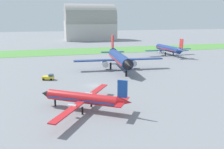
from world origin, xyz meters
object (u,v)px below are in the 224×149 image
object	(u,v)px
airplane_parked_jet_far	(169,49)
airplane_foreground_turboprop	(84,98)
airplane_midfield_jet	(119,58)
pushback_tug_near_gate	(49,77)

from	to	relation	value
airplane_parked_jet_far	airplane_foreground_turboprop	world-z (taller)	airplane_parked_jet_far
airplane_parked_jet_far	airplane_foreground_turboprop	size ratio (longest dim) A/B	1.27
airplane_midfield_jet	airplane_parked_jet_far	bearing A→B (deg)	131.45
airplane_foreground_turboprop	pushback_tug_near_gate	size ratio (longest dim) A/B	5.41
airplane_midfield_jet	pushback_tug_near_gate	xyz separation A→B (m)	(-26.82, -9.10, -3.55)
airplane_midfield_jet	pushback_tug_near_gate	distance (m)	28.54
airplane_parked_jet_far	pushback_tug_near_gate	distance (m)	72.67
airplane_midfield_jet	pushback_tug_near_gate	bearing A→B (deg)	-66.28
airplane_midfield_jet	airplane_foreground_turboprop	bearing A→B (deg)	-22.64
pushback_tug_near_gate	airplane_parked_jet_far	bearing A→B (deg)	48.56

